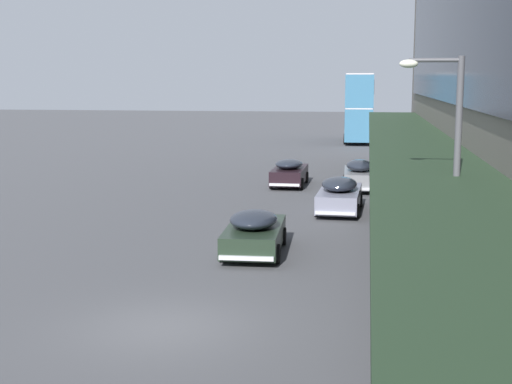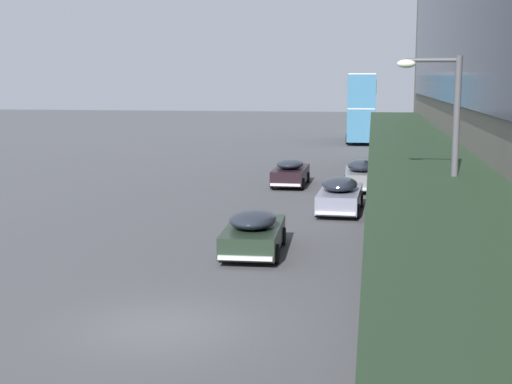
{
  "view_description": "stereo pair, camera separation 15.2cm",
  "coord_description": "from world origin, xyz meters",
  "px_view_note": "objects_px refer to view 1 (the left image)",
  "views": [
    {
      "loc": [
        4.72,
        -15.93,
        5.89
      ],
      "look_at": [
        0.34,
        12.03,
        1.45
      ],
      "focal_mm": 50.0,
      "sensor_mm": 36.0,
      "label": 1
    },
    {
      "loc": [
        4.87,
        -15.91,
        5.89
      ],
      "look_at": [
        0.34,
        12.03,
        1.45
      ],
      "focal_mm": 50.0,
      "sensor_mm": 36.0,
      "label": 2
    }
  ],
  "objects_px": {
    "sedan_lead_mid": "(254,232)",
    "sedan_second_near": "(360,175)",
    "transit_bus_kerbside_front": "(360,105)",
    "sedan_second_mid": "(289,172)",
    "fire_hydrant": "(415,228)",
    "pedestrian_at_kerb": "(486,321)",
    "sedan_far_back": "(340,195)",
    "street_lamp": "(449,167)"
  },
  "relations": [
    {
      "from": "sedan_second_mid",
      "to": "sedan_lead_mid",
      "type": "height_order",
      "value": "sedan_second_mid"
    },
    {
      "from": "pedestrian_at_kerb",
      "to": "street_lamp",
      "type": "height_order",
      "value": "street_lamp"
    },
    {
      "from": "sedan_second_mid",
      "to": "sedan_lead_mid",
      "type": "distance_m",
      "value": 16.0
    },
    {
      "from": "transit_bus_kerbside_front",
      "to": "fire_hydrant",
      "type": "xyz_separation_m",
      "value": [
        2.58,
        -43.5,
        -3.01
      ]
    },
    {
      "from": "sedan_second_near",
      "to": "fire_hydrant",
      "type": "height_order",
      "value": "sedan_second_near"
    },
    {
      "from": "sedan_lead_mid",
      "to": "sedan_second_near",
      "type": "height_order",
      "value": "sedan_second_near"
    },
    {
      "from": "pedestrian_at_kerb",
      "to": "street_lamp",
      "type": "distance_m",
      "value": 4.27
    },
    {
      "from": "transit_bus_kerbside_front",
      "to": "sedan_second_mid",
      "type": "relative_size",
      "value": 2.35
    },
    {
      "from": "street_lamp",
      "to": "fire_hydrant",
      "type": "bearing_deg",
      "value": 90.82
    },
    {
      "from": "fire_hydrant",
      "to": "street_lamp",
      "type": "bearing_deg",
      "value": -89.18
    },
    {
      "from": "sedan_second_near",
      "to": "fire_hydrant",
      "type": "distance_m",
      "value": 12.49
    },
    {
      "from": "transit_bus_kerbside_front",
      "to": "sedan_second_mid",
      "type": "distance_m",
      "value": 30.64
    },
    {
      "from": "sedan_lead_mid",
      "to": "sedan_second_near",
      "type": "bearing_deg",
      "value": 77.35
    },
    {
      "from": "transit_bus_kerbside_front",
      "to": "pedestrian_at_kerb",
      "type": "bearing_deg",
      "value": -86.73
    },
    {
      "from": "sedan_lead_mid",
      "to": "pedestrian_at_kerb",
      "type": "xyz_separation_m",
      "value": [
        6.18,
        -9.54,
        0.43
      ]
    },
    {
      "from": "pedestrian_at_kerb",
      "to": "fire_hydrant",
      "type": "xyz_separation_m",
      "value": [
        -0.61,
        12.34,
        -0.69
      ]
    },
    {
      "from": "sedan_far_back",
      "to": "fire_hydrant",
      "type": "distance_m",
      "value": 6.27
    },
    {
      "from": "sedan_second_mid",
      "to": "street_lamp",
      "type": "height_order",
      "value": "street_lamp"
    },
    {
      "from": "transit_bus_kerbside_front",
      "to": "sedan_far_back",
      "type": "height_order",
      "value": "transit_bus_kerbside_front"
    },
    {
      "from": "sedan_second_mid",
      "to": "pedestrian_at_kerb",
      "type": "bearing_deg",
      "value": -75.26
    },
    {
      "from": "transit_bus_kerbside_front",
      "to": "sedan_second_near",
      "type": "bearing_deg",
      "value": -89.27
    },
    {
      "from": "sedan_far_back",
      "to": "sedan_second_near",
      "type": "distance_m",
      "value": 6.84
    },
    {
      "from": "transit_bus_kerbside_front",
      "to": "street_lamp",
      "type": "distance_m",
      "value": 52.63
    },
    {
      "from": "pedestrian_at_kerb",
      "to": "fire_hydrant",
      "type": "bearing_deg",
      "value": 92.84
    },
    {
      "from": "sedan_far_back",
      "to": "fire_hydrant",
      "type": "relative_size",
      "value": 7.14
    },
    {
      "from": "street_lamp",
      "to": "fire_hydrant",
      "type": "height_order",
      "value": "street_lamp"
    },
    {
      "from": "sedan_lead_mid",
      "to": "pedestrian_at_kerb",
      "type": "distance_m",
      "value": 11.37
    },
    {
      "from": "sedan_lead_mid",
      "to": "pedestrian_at_kerb",
      "type": "relative_size",
      "value": 2.49
    },
    {
      "from": "sedan_lead_mid",
      "to": "pedestrian_at_kerb",
      "type": "height_order",
      "value": "pedestrian_at_kerb"
    },
    {
      "from": "sedan_second_mid",
      "to": "sedan_second_near",
      "type": "height_order",
      "value": "sedan_second_near"
    },
    {
      "from": "sedan_second_mid",
      "to": "pedestrian_at_kerb",
      "type": "distance_m",
      "value": 26.4
    },
    {
      "from": "sedan_far_back",
      "to": "pedestrian_at_kerb",
      "type": "bearing_deg",
      "value": -78.6
    },
    {
      "from": "sedan_lead_mid",
      "to": "sedan_second_near",
      "type": "relative_size",
      "value": 1.01
    },
    {
      "from": "sedan_second_mid",
      "to": "sedan_lead_mid",
      "type": "bearing_deg",
      "value": -88.06
    },
    {
      "from": "transit_bus_kerbside_front",
      "to": "fire_hydrant",
      "type": "bearing_deg",
      "value": -86.61
    },
    {
      "from": "transit_bus_kerbside_front",
      "to": "sedan_second_near",
      "type": "relative_size",
      "value": 2.36
    },
    {
      "from": "sedan_far_back",
      "to": "sedan_second_mid",
      "type": "distance_m",
      "value": 8.29
    },
    {
      "from": "sedan_far_back",
      "to": "pedestrian_at_kerb",
      "type": "relative_size",
      "value": 2.69
    },
    {
      "from": "sedan_far_back",
      "to": "transit_bus_kerbside_front",
      "type": "bearing_deg",
      "value": 89.38
    },
    {
      "from": "street_lamp",
      "to": "transit_bus_kerbside_front",
      "type": "bearing_deg",
      "value": 92.95
    },
    {
      "from": "sedan_far_back",
      "to": "fire_hydrant",
      "type": "xyz_separation_m",
      "value": [
        2.99,
        -5.51,
        -0.29
      ]
    },
    {
      "from": "sedan_second_mid",
      "to": "street_lamp",
      "type": "relative_size",
      "value": 0.73
    }
  ]
}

